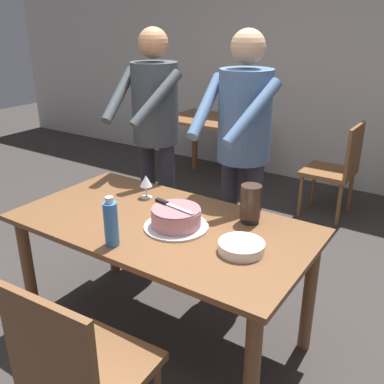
% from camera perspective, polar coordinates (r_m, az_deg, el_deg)
% --- Properties ---
extents(ground_plane, '(14.00, 14.00, 0.00)m').
position_cam_1_polar(ground_plane, '(2.74, -3.62, -18.21)').
color(ground_plane, '#383330').
extents(back_wall, '(10.00, 0.12, 2.70)m').
position_cam_1_polar(back_wall, '(4.94, 19.04, 16.05)').
color(back_wall, beige).
rests_on(back_wall, ground_plane).
extents(main_dining_table, '(1.62, 0.87, 0.75)m').
position_cam_1_polar(main_dining_table, '(2.38, -3.98, -6.34)').
color(main_dining_table, brown).
rests_on(main_dining_table, ground_plane).
extents(cake_on_platter, '(0.34, 0.34, 0.11)m').
position_cam_1_polar(cake_on_platter, '(2.24, -2.12, -3.54)').
color(cake_on_platter, silver).
rests_on(cake_on_platter, main_dining_table).
extents(cake_knife, '(0.27, 0.06, 0.02)m').
position_cam_1_polar(cake_knife, '(2.26, -3.44, -1.53)').
color(cake_knife, silver).
rests_on(cake_knife, cake_on_platter).
extents(plate_stack, '(0.22, 0.22, 0.05)m').
position_cam_1_polar(plate_stack, '(2.04, 6.55, -7.24)').
color(plate_stack, white).
rests_on(plate_stack, main_dining_table).
extents(wine_glass_near, '(0.08, 0.08, 0.14)m').
position_cam_1_polar(wine_glass_near, '(2.61, -6.11, 1.36)').
color(wine_glass_near, silver).
rests_on(wine_glass_near, main_dining_table).
extents(water_bottle, '(0.07, 0.07, 0.25)m').
position_cam_1_polar(water_bottle, '(2.09, -10.67, -4.08)').
color(water_bottle, '#387AC6').
rests_on(water_bottle, main_dining_table).
extents(hurricane_lamp, '(0.11, 0.11, 0.21)m').
position_cam_1_polar(hurricane_lamp, '(2.30, 7.77, -1.53)').
color(hurricane_lamp, black).
rests_on(hurricane_lamp, main_dining_table).
extents(person_cutting_cake, '(0.47, 0.56, 1.72)m').
position_cam_1_polar(person_cutting_cake, '(2.66, 6.76, 6.75)').
color(person_cutting_cake, '#2D2D38').
rests_on(person_cutting_cake, ground_plane).
extents(person_standing_beside, '(0.47, 0.55, 1.72)m').
position_cam_1_polar(person_standing_beside, '(3.05, -4.92, 8.81)').
color(person_standing_beside, '#2D2D38').
rests_on(person_standing_beside, ground_plane).
extents(chair_near_side, '(0.46, 0.46, 0.90)m').
position_cam_1_polar(chair_near_side, '(1.87, -14.62, -21.86)').
color(chair_near_side, brown).
rests_on(chair_near_side, ground_plane).
extents(background_table, '(1.00, 0.70, 0.74)m').
position_cam_1_polar(background_table, '(4.86, 2.83, 7.83)').
color(background_table, brown).
rests_on(background_table, ground_plane).
extents(background_chair_2, '(0.45, 0.45, 0.90)m').
position_cam_1_polar(background_chair_2, '(4.20, 18.69, 3.14)').
color(background_chair_2, brown).
rests_on(background_chair_2, ground_plane).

